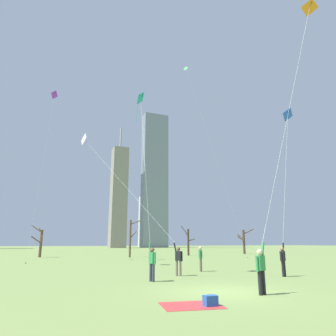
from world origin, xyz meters
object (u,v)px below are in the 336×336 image
Objects in this scene: distant_kite_low_near_trees_green at (193,90)px; bare_tree_leftmost at (40,242)px; kite_flyer_midfield_center_teal at (150,231)px; bare_tree_rightmost at (244,241)px; kite_flyer_foreground_right_white at (155,229)px; bystander_watching_nearby at (201,257)px; bare_tree_left_of_center at (188,241)px; kite_flyer_far_back_blue at (284,228)px; bare_tree_right_of_center at (131,237)px; distant_kite_high_overhead_purple at (53,105)px; kite_flyer_foreground_left_orange at (269,224)px; picnic_spot at (202,303)px.

bare_tree_leftmost is (-19.87, 6.68, -22.91)m from distant_kite_low_near_trees_green.
bare_tree_rightmost is at bearing 48.18° from kite_flyer_midfield_center_teal.
distant_kite_low_near_trees_green is 6.92× the size of bare_tree_leftmost.
kite_flyer_foreground_right_white is 6.98× the size of bystander_watching_nearby.
bare_tree_leftmost is 21.09m from bare_tree_left_of_center.
bare_tree_leftmost is 33.29m from bare_tree_rightmost.
bare_tree_right_of_center is (-2.55, 26.30, -0.13)m from kite_flyer_far_back_blue.
kite_flyer_foreground_right_white is 7.96m from kite_flyer_far_back_blue.
bare_tree_left_of_center is (21.05, 9.36, -14.82)m from distant_kite_high_overhead_purple.
kite_flyer_far_back_blue is 2.51× the size of bare_tree_right_of_center.
kite_flyer_foreground_left_orange is 3.51× the size of bare_tree_leftmost.
kite_flyer_foreground_right_white is 22.22m from distant_kite_high_overhead_purple.
bare_tree_rightmost is (33.27, 1.14, 0.22)m from bare_tree_leftmost.
bare_tree_leftmost is (-5.42, 29.99, -0.44)m from kite_flyer_midfield_center_teal.
distant_kite_low_near_trees_green is (6.05, 23.85, 22.17)m from kite_flyer_far_back_blue.
kite_flyer_foreground_right_white is 23.00m from bare_tree_right_of_center.
picnic_spot is at bearing -114.81° from bare_tree_left_of_center.
kite_flyer_foreground_left_orange is 36.67m from bare_tree_leftmost.
picnic_spot is 0.47× the size of bare_tree_leftmost.
bare_tree_rightmost is at bearing 58.46° from kite_flyer_far_back_blue.
kite_flyer_foreground_right_white reaches higher than bare_tree_rightmost.
kite_flyer_midfield_center_teal is at bearing 118.12° from kite_flyer_foreground_left_orange.
kite_flyer_foreground_left_orange is 3.44× the size of bare_tree_rightmost.
bare_tree_leftmost is at bearing -178.04° from bare_tree_rightmost.
bare_tree_rightmost is at bearing 53.12° from picnic_spot.
bystander_watching_nearby is 0.38× the size of bare_tree_leftmost.
bystander_watching_nearby reaches higher than picnic_spot.
kite_flyer_far_back_blue is 37.17m from bare_tree_rightmost.
kite_flyer_midfield_center_teal is 8.43m from kite_flyer_far_back_blue.
distant_kite_high_overhead_purple is 19.50m from bare_tree_right_of_center.
bare_tree_right_of_center reaches higher than picnic_spot.
bare_tree_rightmost is (26.47, 27.94, -0.46)m from kite_flyer_foreground_right_white.
kite_flyer_foreground_right_white is 0.91× the size of kite_flyer_far_back_blue.
distant_kite_low_near_trees_green is (14.46, 23.30, 22.46)m from kite_flyer_midfield_center_teal.
distant_kite_high_overhead_purple reaches higher than bystander_watching_nearby.
bare_tree_rightmost is (13.39, 7.82, -22.68)m from distant_kite_low_near_trees_green.
bystander_watching_nearby is at bearing -68.85° from bare_tree_leftmost.
bare_tree_right_of_center reaches higher than bystander_watching_nearby.
picnic_spot is at bearing -101.05° from kite_flyer_foreground_right_white.
kite_flyer_midfield_center_teal is at bearing -118.94° from bare_tree_left_of_center.
bystander_watching_nearby is at bearing 36.58° from kite_flyer_midfield_center_teal.
bare_tree_left_of_center is (7.18, 28.75, -0.65)m from kite_flyer_far_back_blue.
kite_flyer_far_back_blue is 29.64m from bare_tree_left_of_center.
kite_flyer_midfield_center_teal is 26.41m from bare_tree_right_of_center.
distant_kite_high_overhead_purple is at bearing -90.18° from bare_tree_leftmost.
kite_flyer_foreground_right_white is 32.70m from distant_kite_low_near_trees_green.
distant_kite_high_overhead_purple is at bearing -167.36° from distant_kite_low_near_trees_green.
bare_tree_left_of_center is at bearing 75.97° from kite_flyer_far_back_blue.
kite_flyer_far_back_blue is 2.86× the size of bare_tree_rightmost.
bare_tree_rightmost is at bearing 30.29° from distant_kite_low_near_trees_green.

